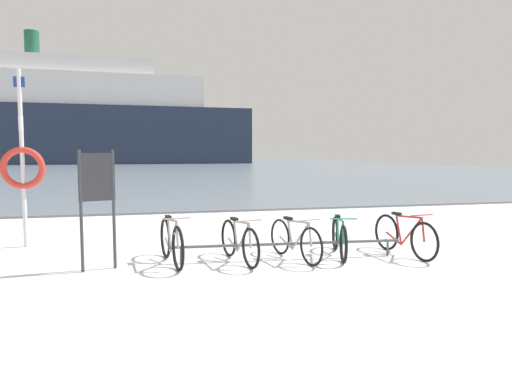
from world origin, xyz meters
name	(u,v)px	position (x,y,z in m)	size (l,w,h in m)	color
ground	(163,168)	(0.00, 53.90, -0.04)	(80.00, 132.00, 0.08)	white
bike_rack	(288,244)	(0.21, 3.24, 0.27)	(4.09, 0.36, 0.31)	#4C5156
bicycle_0	(171,242)	(-1.79, 3.39, 0.38)	(0.46, 1.68, 0.84)	black
bicycle_1	(239,242)	(-0.66, 3.26, 0.35)	(0.49, 1.62, 0.78)	black
bicycle_2	(295,240)	(0.32, 3.20, 0.35)	(0.55, 1.62, 0.77)	black
bicycle_3	(339,237)	(1.18, 3.28, 0.34)	(0.61, 1.66, 0.76)	black
bicycle_4	(404,236)	(2.35, 3.05, 0.37)	(0.46, 1.70, 0.81)	black
info_sign	(97,189)	(-2.93, 3.27, 1.29)	(0.54, 0.19, 1.91)	#33383D
rescue_post	(23,165)	(-4.51, 5.51, 1.63)	(0.83, 0.13, 3.47)	silver
ferry_ship	(85,121)	(-11.54, 75.25, 6.92)	(52.49, 14.06, 20.61)	#232D47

